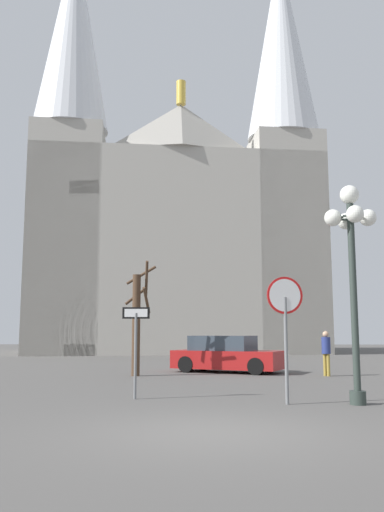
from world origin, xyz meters
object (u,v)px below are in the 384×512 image
Objects in this scene: cathedral at (176,216)px; pedestrian_walking at (326,349)px; stop_sign at (285,313)px; one_way_arrow_sign at (136,339)px; bare_tree at (137,319)px; parked_car_near_red at (226,355)px; street_lamp at (352,247)px.

pedestrian_walking is at bearing -72.70° from cathedral.
cathedral is 20.66× the size of pedestrian_walking.
stop_sign is 3.66m from one_way_arrow_sign.
stop_sign is 1.76× the size of pedestrian_walking.
stop_sign reaches higher than pedestrian_walking.
parked_car_near_red is at bearing 28.89° from bare_tree.
stop_sign is 8.81m from bare_tree.
street_lamp is at bearing -79.00° from cathedral.
cathedral is 11.74× the size of stop_sign.
street_lamp is 8.22m from pedestrian_walking.
parked_car_near_red is at bearing 96.03° from stop_sign.
street_lamp reaches higher than one_way_arrow_sign.
stop_sign is (4.14, -29.26, -8.62)m from cathedral.
street_lamp is at bearing -97.47° from pedestrian_walking.
stop_sign is at bearing -108.37° from pedestrian_walking.
bare_tree is at bearing -90.58° from cathedral.
bare_tree is (-5.91, 7.67, -1.47)m from street_lamp.
street_lamp is 9.79m from bare_tree.
bare_tree reaches higher than stop_sign.
one_way_arrow_sign is 0.47× the size of parked_car_near_red.
pedestrian_walking is at bearing 82.53° from street_lamp.
street_lamp reaches higher than stop_sign.
bare_tree reaches higher than pedestrian_walking.
street_lamp is 3.08× the size of pedestrian_walking.
stop_sign is 0.68× the size of bare_tree.
one_way_arrow_sign is 0.44× the size of street_lamp.
parked_car_near_red is (3.14, -19.76, -9.97)m from cathedral.
stop_sign is 0.61× the size of parked_car_near_red.
pedestrian_walking is at bearing 48.52° from one_way_arrow_sign.
cathedral is at bearing 91.27° from one_way_arrow_sign.
bare_tree is at bearing 97.11° from one_way_arrow_sign.
cathedral is 24.54m from pedestrian_walking.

